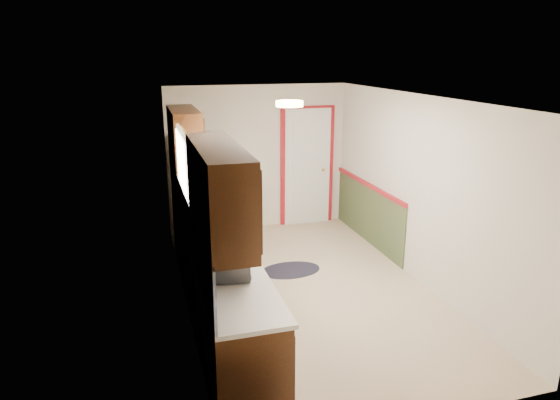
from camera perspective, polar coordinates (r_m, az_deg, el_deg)
room_shell at (r=6.01m, az=3.19°, el=0.13°), size 3.20×5.20×2.52m
kitchen_run at (r=5.60m, az=-7.95°, el=-5.52°), size 0.63×4.00×2.20m
back_wall_trim at (r=8.43m, az=4.59°, el=2.72°), size 1.12×2.30×2.08m
ceiling_fixture at (r=5.51m, az=1.09°, el=10.95°), size 0.30×0.30×0.06m
microwave at (r=4.61m, az=-5.89°, el=-6.20°), size 0.35×0.57×0.37m
refrigerator at (r=7.82m, az=-8.95°, el=1.18°), size 0.76×0.74×1.70m
rug at (r=6.96m, az=1.21°, el=-8.00°), size 0.86×0.57×0.01m
cooktop at (r=6.66m, az=-9.11°, el=-0.66°), size 0.55×0.65×0.02m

